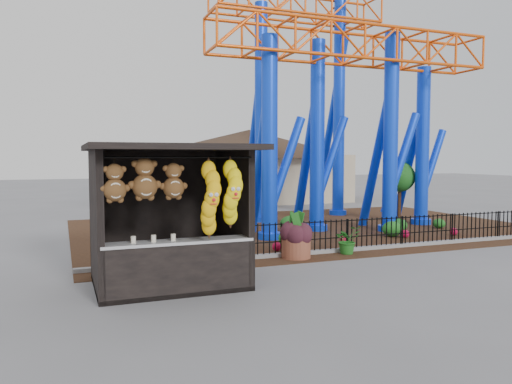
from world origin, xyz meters
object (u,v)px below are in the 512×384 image
object	(u,v)px
prize_booth	(170,217)
terracotta_planter	(296,248)
potted_plant	(347,240)
roller_coaster	(330,69)

from	to	relation	value
prize_booth	terracotta_planter	xyz separation A→B (m)	(3.94, 1.81, -1.24)
terracotta_planter	potted_plant	size ratio (longest dim) A/B	0.98
prize_booth	roller_coaster	size ratio (longest dim) A/B	0.32
prize_booth	terracotta_planter	bearing A→B (deg)	24.68
roller_coaster	potted_plant	world-z (taller)	roller_coaster
prize_booth	roller_coaster	distance (m)	12.00
roller_coaster	terracotta_planter	world-z (taller)	roller_coaster
roller_coaster	prize_booth	bearing A→B (deg)	-137.91
terracotta_planter	prize_booth	bearing A→B (deg)	-155.32
terracotta_planter	potted_plant	bearing A→B (deg)	0.03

